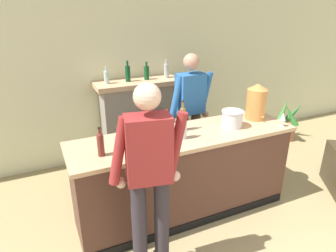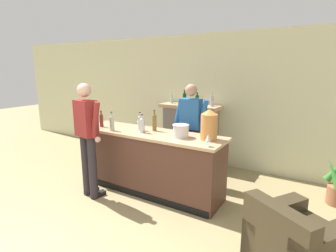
{
  "view_description": "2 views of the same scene",
  "coord_description": "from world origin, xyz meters",
  "views": [
    {
      "loc": [
        -1.66,
        -0.44,
        2.35
      ],
      "look_at": [
        -0.34,
        2.43,
        1.07
      ],
      "focal_mm": 32.0,
      "sensor_mm": 36.0,
      "label": 1
    },
    {
      "loc": [
        2.2,
        -1.18,
        2.05
      ],
      "look_at": [
        -0.08,
        2.58,
        1.07
      ],
      "focal_mm": 28.0,
      "sensor_mm": 36.0,
      "label": 2
    }
  ],
  "objects": [
    {
      "name": "person_customer",
      "position": [
        -0.92,
        1.55,
        1.02
      ],
      "size": [
        0.65,
        0.36,
        1.83
      ],
      "color": "#2C262D",
      "rests_on": "ground_plane"
    },
    {
      "name": "wall_back_panel",
      "position": [
        0.0,
        4.04,
        1.38
      ],
      "size": [
        12.0,
        0.07,
        2.75
      ],
      "color": "beige",
      "rests_on": "ground_plane"
    },
    {
      "name": "armchair_black",
      "position": [
        2.07,
        1.53,
        0.27
      ],
      "size": [
        1.1,
        1.1,
        0.75
      ],
      "color": "#362C1C",
      "rests_on": "ground_plane"
    },
    {
      "name": "bar_counter",
      "position": [
        -0.23,
        2.23,
        0.51
      ],
      "size": [
        2.56,
        0.72,
        1.02
      ],
      "color": "#4D2E24",
      "rests_on": "ground_plane"
    },
    {
      "name": "wine_bottle_riesling_slim",
      "position": [
        -1.18,
        2.12,
        1.15
      ],
      "size": [
        0.07,
        0.07,
        0.29
      ],
      "color": "maroon",
      "rests_on": "bar_counter"
    },
    {
      "name": "wine_bottle_chardonnay_pale",
      "position": [
        -0.2,
        2.35,
        1.18
      ],
      "size": [
        0.07,
        0.07,
        0.35
      ],
      "color": "brown",
      "rests_on": "bar_counter"
    },
    {
      "name": "copper_dispenser",
      "position": [
        0.79,
        2.3,
        1.25
      ],
      "size": [
        0.25,
        0.29,
        0.45
      ],
      "color": "#C37E3E",
      "rests_on": "bar_counter"
    },
    {
      "name": "wine_bottle_port_short",
      "position": [
        -0.43,
        2.26,
        1.16
      ],
      "size": [
        0.07,
        0.07,
        0.31
      ],
      "color": "#A9AAB0",
      "rests_on": "bar_counter"
    },
    {
      "name": "wine_bottle_cabernet_heavy",
      "position": [
        -0.81,
        1.99,
        1.17
      ],
      "size": [
        0.08,
        0.08,
        0.32
      ],
      "color": "#AFB5AD",
      "rests_on": "bar_counter"
    },
    {
      "name": "fireplace_stone",
      "position": [
        -0.24,
        3.78,
        0.66
      ],
      "size": [
        1.29,
        0.52,
        1.6
      ],
      "color": "gray",
      "rests_on": "ground_plane"
    },
    {
      "name": "wine_glass_near_bucket",
      "position": [
        -0.57,
        2.42,
        1.15
      ],
      "size": [
        0.09,
        0.09,
        0.17
      ],
      "color": "silver",
      "rests_on": "bar_counter"
    },
    {
      "name": "person_bartender",
      "position": [
        0.2,
        2.9,
        0.99
      ],
      "size": [
        0.66,
        0.33,
        1.78
      ],
      "color": "#46392A",
      "rests_on": "ground_plane"
    },
    {
      "name": "ice_bucket_steel",
      "position": [
        0.37,
        2.21,
        1.12
      ],
      "size": [
        0.25,
        0.25,
        0.19
      ],
      "color": "silver",
      "rests_on": "bar_counter"
    },
    {
      "name": "wine_glass_front_left",
      "position": [
        0.92,
        1.97,
        1.14
      ],
      "size": [
        0.07,
        0.07,
        0.17
      ],
      "color": "silver",
      "rests_on": "bar_counter"
    },
    {
      "name": "wine_bottle_merlot_tall",
      "position": [
        -0.3,
        2.14,
        1.16
      ],
      "size": [
        0.08,
        0.08,
        0.3
      ],
      "color": "#ACB7B9",
      "rests_on": "bar_counter"
    }
  ]
}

